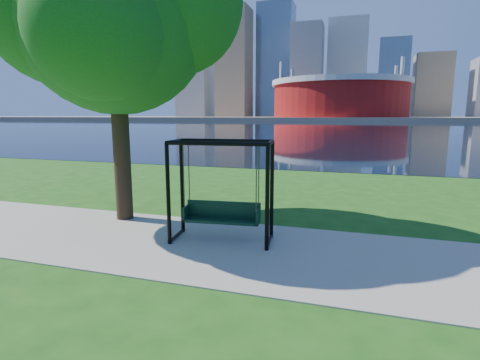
% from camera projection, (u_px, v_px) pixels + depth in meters
% --- Properties ---
extents(ground, '(900.00, 900.00, 0.00)m').
position_uv_depth(ground, '(247.00, 243.00, 8.80)').
color(ground, '#1E5114').
rests_on(ground, ground).
extents(path, '(120.00, 4.00, 0.03)m').
position_uv_depth(path, '(240.00, 249.00, 8.33)').
color(path, '#9E937F').
rests_on(path, ground).
extents(river, '(900.00, 180.00, 0.02)m').
position_uv_depth(river, '(350.00, 126.00, 104.65)').
color(river, black).
rests_on(river, ground).
extents(far_bank, '(900.00, 228.00, 2.00)m').
position_uv_depth(far_bank, '(356.00, 118.00, 296.18)').
color(far_bank, '#937F60').
rests_on(far_bank, ground).
extents(stadium, '(83.00, 83.00, 32.00)m').
position_uv_depth(stadium, '(340.00, 97.00, 230.18)').
color(stadium, maroon).
rests_on(stadium, far_bank).
extents(skyline, '(392.00, 66.00, 96.50)m').
position_uv_depth(skyline, '(353.00, 75.00, 304.10)').
color(skyline, gray).
rests_on(skyline, far_bank).
extents(swing, '(2.45, 1.28, 2.41)m').
position_uv_depth(swing, '(222.00, 193.00, 8.75)').
color(swing, black).
rests_on(swing, ground).
extents(park_tree, '(6.58, 5.94, 8.17)m').
position_uv_depth(park_tree, '(114.00, 12.00, 9.95)').
color(park_tree, black).
rests_on(park_tree, ground).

